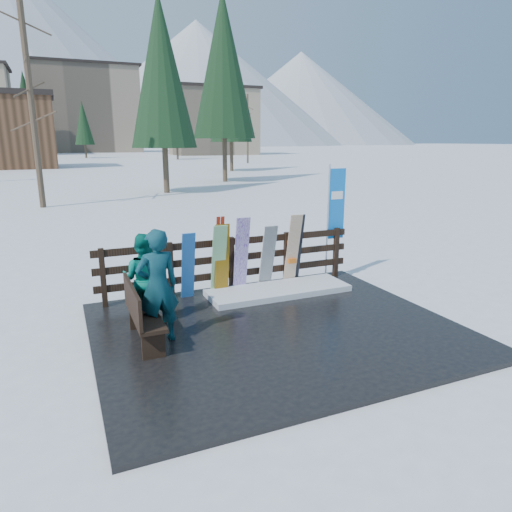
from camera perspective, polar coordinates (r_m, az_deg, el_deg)
name	(u,v)px	position (r m, az deg, el deg)	size (l,w,h in m)	color
ground	(276,331)	(7.97, 2.57, -9.37)	(700.00, 700.00, 0.00)	white
deck	(276,329)	(7.95, 2.57, -9.11)	(6.00, 5.00, 0.08)	black
fence	(232,260)	(9.64, -3.08, -0.49)	(5.60, 0.10, 1.15)	black
snow_patch	(278,290)	(9.59, 2.82, -4.30)	(2.99, 1.00, 0.12)	white
bench	(140,312)	(7.37, -14.27, -6.83)	(0.41, 1.50, 0.97)	black
snowboard_0	(188,266)	(9.14, -8.49, -1.24)	(0.26, 0.03, 1.41)	blue
snowboard_1	(219,260)	(9.31, -4.68, -0.52)	(0.29, 0.03, 1.52)	white
snowboard_2	(222,260)	(9.33, -4.29, -0.45)	(0.30, 0.03, 1.50)	#FAA004
snowboard_3	(241,255)	(9.45, -1.85, 0.14)	(0.29, 0.03, 1.63)	white
snowboard_4	(268,257)	(9.71, 1.46, -0.12)	(0.30, 0.03, 1.44)	black
snowboard_5	(293,250)	(9.94, 4.60, 0.76)	(0.28, 0.03, 1.63)	white
ski_pair_a	(219,255)	(9.36, -4.63, 0.08)	(0.16, 0.29, 1.65)	#A92714
ski_pair_b	(298,249)	(10.09, 5.28, 0.88)	(0.17, 0.29, 1.57)	black
rental_flag	(334,208)	(10.62, 9.78, 5.91)	(0.45, 0.04, 2.60)	silver
person_front	(158,286)	(7.25, -12.20, -3.73)	(0.66, 0.44, 1.82)	#0F5753
person_back	(144,279)	(8.10, -13.81, -2.77)	(0.78, 0.60, 1.60)	#056E5D
resort_buildings	(70,112)	(122.22, -22.21, 16.37)	(73.00, 87.60, 22.60)	tan
trees	(121,115)	(52.72, -16.48, 16.50)	(42.10, 68.87, 13.32)	#382B1E
mountains	(33,62)	(338.33, -26.12, 20.90)	(520.00, 260.00, 120.00)	white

